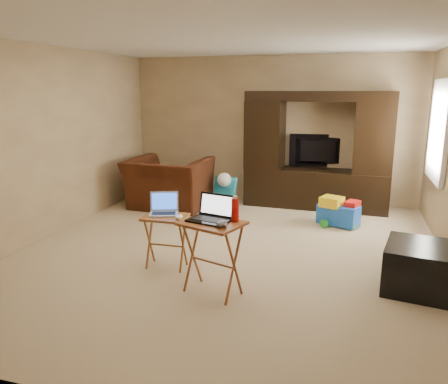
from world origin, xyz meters
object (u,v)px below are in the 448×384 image
(tray_table_left, at_px, (166,242))
(television, at_px, (318,151))
(plush_toy, at_px, (227,210))
(push_toy, at_px, (339,211))
(recliner, at_px, (169,183))
(child_rocker, at_px, (222,193))
(entertainment_center, at_px, (317,151))
(water_bottle, at_px, (235,210))
(ottoman, at_px, (423,268))
(laptop_left, at_px, (163,204))
(laptop_right, at_px, (209,209))
(tray_table_right, at_px, (213,258))
(mouse_right, at_px, (222,224))
(mouse_left, at_px, (179,217))

(tray_table_left, bearing_deg, television, 65.92)
(plush_toy, bearing_deg, push_toy, 13.40)
(recliner, distance_m, child_rocker, 0.90)
(entertainment_center, xyz_separation_m, water_bottle, (-0.48, -3.44, -0.12))
(child_rocker, xyz_separation_m, ottoman, (2.77, -2.39, -0.03))
(recliner, distance_m, ottoman, 4.24)
(plush_toy, relative_size, laptop_left, 1.35)
(entertainment_center, distance_m, laptop_right, 3.58)
(ottoman, height_order, tray_table_right, tray_table_right)
(entertainment_center, height_order, water_bottle, entertainment_center)
(push_toy, bearing_deg, mouse_right, -88.14)
(television, bearing_deg, laptop_right, 72.61)
(laptop_left, height_order, water_bottle, water_bottle)
(ottoman, bearing_deg, push_toy, 114.42)
(laptop_right, bearing_deg, television, 91.88)
(tray_table_right, xyz_separation_m, water_bottle, (0.20, 0.08, 0.47))
(television, height_order, child_rocker, television)
(child_rocker, distance_m, water_bottle, 3.17)
(tray_table_left, xyz_separation_m, mouse_right, (0.82, -0.58, 0.45))
(plush_toy, height_order, push_toy, push_toy)
(push_toy, xyz_separation_m, water_bottle, (-0.90, -2.48, 0.62))
(ottoman, height_order, tray_table_left, tray_table_left)
(child_rocker, bearing_deg, recliner, -156.04)
(television, xyz_separation_m, laptop_right, (-0.72, -3.73, -0.07))
(ottoman, bearing_deg, child_rocker, 139.22)
(tray_table_left, bearing_deg, child_rocker, 91.00)
(plush_toy, distance_m, ottoman, 2.89)
(mouse_left, bearing_deg, laptop_left, 155.56)
(television, bearing_deg, ottoman, 106.06)
(laptop_right, relative_size, mouse_right, 2.58)
(mouse_right, bearing_deg, mouse_left, 140.92)
(ottoman, xyz_separation_m, laptop_left, (-2.68, -0.15, 0.49))
(recliner, height_order, laptop_right, laptop_right)
(tray_table_right, bearing_deg, recliner, 139.16)
(mouse_right, bearing_deg, television, 81.93)
(push_toy, bearing_deg, recliner, -163.51)
(plush_toy, height_order, laptop_left, laptop_left)
(entertainment_center, height_order, child_rocker, entertainment_center)
(plush_toy, xyz_separation_m, push_toy, (1.57, 0.37, 0.01))
(mouse_left, bearing_deg, laptop_right, -38.94)
(plush_toy, bearing_deg, mouse_left, -90.78)
(television, height_order, recliner, television)
(laptop_right, xyz_separation_m, mouse_right, (0.17, -0.14, -0.09))
(laptop_left, xyz_separation_m, mouse_right, (0.85, -0.61, 0.04))
(plush_toy, bearing_deg, recliner, 152.41)
(tray_table_left, distance_m, laptop_right, 0.95)
(recliner, bearing_deg, plush_toy, 154.32)
(push_toy, height_order, laptop_left, laptop_left)
(tray_table_right, bearing_deg, water_bottle, 40.34)
(tray_table_left, xyz_separation_m, laptop_right, (0.65, -0.44, 0.54))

